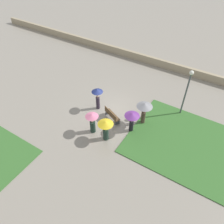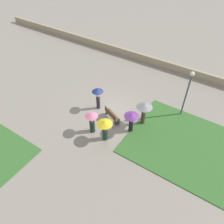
% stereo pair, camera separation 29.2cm
% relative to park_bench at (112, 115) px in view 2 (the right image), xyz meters
% --- Properties ---
extents(ground_plane, '(90.00, 90.00, 0.00)m').
position_rel_park_bench_xyz_m(ground_plane, '(0.56, -0.66, -0.46)').
color(ground_plane, gray).
extents(lawn_patch_near, '(9.18, 6.55, 0.06)m').
position_rel_park_bench_xyz_m(lawn_patch_near, '(-6.45, -0.69, -0.43)').
color(lawn_patch_near, '#386B2D').
rests_on(lawn_patch_near, ground_plane).
extents(parapet_wall, '(45.00, 0.35, 0.80)m').
position_rel_park_bench_xyz_m(parapet_wall, '(0.56, -9.48, -0.06)').
color(parapet_wall, tan).
rests_on(parapet_wall, ground_plane).
extents(park_bench, '(1.61, 1.04, 0.90)m').
position_rel_park_bench_xyz_m(park_bench, '(0.00, 0.00, 0.00)').
color(park_bench, brown).
rests_on(park_bench, ground_plane).
extents(lamp_post, '(0.32, 0.32, 4.01)m').
position_rel_park_bench_xyz_m(lamp_post, '(-4.37, -3.54, 2.15)').
color(lamp_post, '#474C51').
rests_on(lamp_post, ground_plane).
extents(crowd_person_yellow, '(1.10, 1.10, 1.76)m').
position_rel_park_bench_xyz_m(crowd_person_yellow, '(-0.71, 1.92, 0.78)').
color(crowd_person_yellow, '#1E3328').
rests_on(crowd_person_yellow, ground_plane).
extents(crowd_person_grey, '(1.19, 1.19, 1.94)m').
position_rel_park_bench_xyz_m(crowd_person_grey, '(-2.24, -0.95, 1.04)').
color(crowd_person_grey, '#47382D').
rests_on(crowd_person_grey, ground_plane).
extents(crowd_person_pink, '(0.94, 0.94, 1.72)m').
position_rel_park_bench_xyz_m(crowd_person_pink, '(0.50, 1.82, 0.63)').
color(crowd_person_pink, '#1E3328').
rests_on(crowd_person_pink, ground_plane).
extents(crowd_person_purple, '(1.09, 1.09, 1.78)m').
position_rel_park_bench_xyz_m(crowd_person_purple, '(-1.87, 0.26, 0.90)').
color(crowd_person_purple, black).
rests_on(crowd_person_purple, ground_plane).
extents(crowd_person_navy, '(0.91, 0.91, 1.95)m').
position_rel_park_bench_xyz_m(crowd_person_navy, '(1.66, -0.53, 0.92)').
color(crowd_person_navy, '#2D2333').
rests_on(crowd_person_navy, ground_plane).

